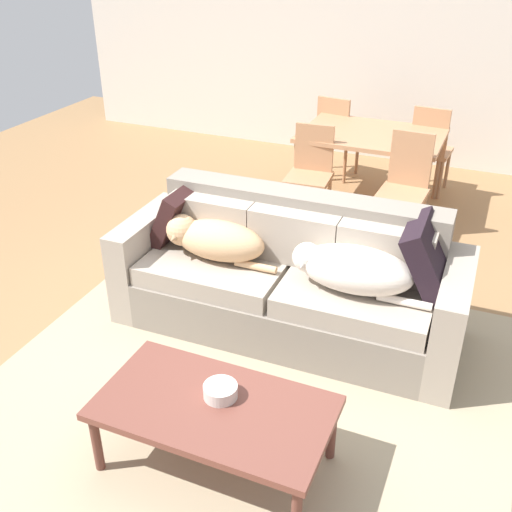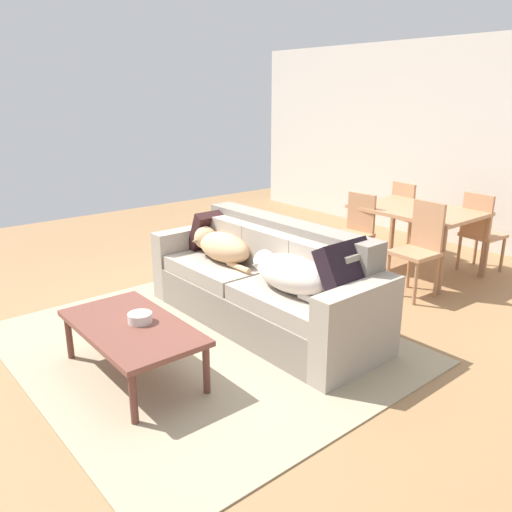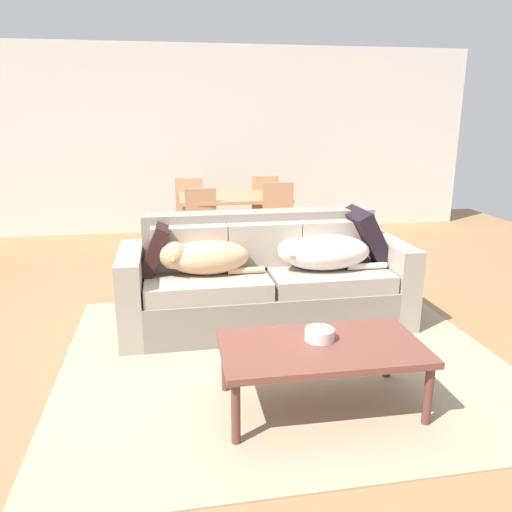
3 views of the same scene
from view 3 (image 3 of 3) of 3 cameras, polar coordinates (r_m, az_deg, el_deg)
The scene contains 15 objects.
ground_plane at distance 4.09m, azimuth -0.91°, elevation -8.95°, with size 10.00×10.00×0.00m, color #976F47.
back_partition at distance 7.71m, azimuth -5.40°, elevation 12.91°, with size 8.00×0.12×2.70m, color silver.
area_rug at distance 3.72m, azimuth 2.96°, elevation -11.47°, with size 3.10×2.71×0.01m, color tan.
couch at distance 4.22m, azimuth 1.04°, elevation -2.92°, with size 2.36×0.88×0.91m.
dog_on_left_cushion at distance 3.97m, azimuth -6.06°, elevation -0.13°, with size 0.82×0.35×0.28m.
dog_on_right_cushion at distance 4.11m, azimuth 7.67°, elevation 0.42°, with size 0.90×0.38×0.29m.
throw_pillow_by_left_arm at distance 4.10m, azimuth -11.44°, elevation 0.80°, with size 0.11×0.41×0.41m, color #311919.
throw_pillow_by_right_arm at distance 4.42m, azimuth 12.41°, elevation 2.21°, with size 0.14×0.48×0.48m, color black.
coffee_table at distance 3.02m, azimuth 7.48°, elevation -10.69°, with size 1.19×0.65×0.41m.
bowl_on_coffee_table at distance 3.05m, azimuth 7.21°, elevation -8.81°, with size 0.18×0.18×0.07m, color silver.
dining_table at distance 6.32m, azimuth -2.58°, elevation 6.29°, with size 1.33×0.96×0.75m.
dining_chair_near_left at distance 5.76m, azimuth -6.11°, elevation 3.55°, with size 0.43×0.43×0.91m.
dining_chair_near_right at distance 5.82m, azimuth 2.64°, elevation 4.01°, with size 0.42×0.42×0.96m.
dining_chair_far_left at distance 6.89m, azimuth -7.45°, elevation 5.53°, with size 0.45×0.45×0.91m.
dining_chair_far_right at distance 6.94m, azimuth 0.94°, elevation 5.69°, with size 0.43×0.43×0.93m.
Camera 3 is at (-0.53, -3.68, 1.70)m, focal length 35.23 mm.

